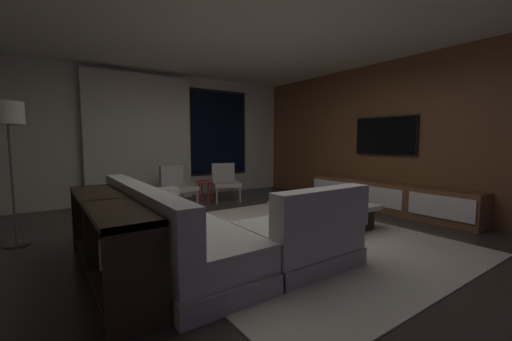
% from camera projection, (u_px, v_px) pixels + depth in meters
% --- Properties ---
extents(floor, '(9.20, 9.20, 0.00)m').
position_uv_depth(floor, '(263.00, 240.00, 3.93)').
color(floor, '#332B26').
extents(back_wall_with_window, '(6.60, 0.30, 2.70)m').
position_uv_depth(back_wall_with_window, '(162.00, 137.00, 6.72)').
color(back_wall_with_window, beige).
rests_on(back_wall_with_window, floor).
extents(media_wall, '(0.12, 7.80, 2.70)m').
position_uv_depth(media_wall, '(401.00, 136.00, 5.55)').
color(media_wall, brown).
rests_on(media_wall, floor).
extents(ceiling, '(8.20, 8.20, 0.00)m').
position_uv_depth(ceiling, '(264.00, 19.00, 3.67)').
color(ceiling, beige).
extents(area_rug, '(3.20, 3.80, 0.01)m').
position_uv_depth(area_rug, '(290.00, 237.00, 4.05)').
color(area_rug, beige).
rests_on(area_rug, floor).
extents(sectional_couch, '(1.98, 2.50, 0.82)m').
position_uv_depth(sectional_couch, '(206.00, 234.00, 3.22)').
color(sectional_couch, gray).
rests_on(sectional_couch, floor).
extents(coffee_table, '(1.16, 1.16, 0.36)m').
position_uv_depth(coffee_table, '(323.00, 215.00, 4.50)').
color(coffee_table, black).
rests_on(coffee_table, floor).
extents(book_stack_on_coffee_table, '(0.29, 0.20, 0.06)m').
position_uv_depth(book_stack_on_coffee_table, '(324.00, 201.00, 4.50)').
color(book_stack_on_coffee_table, '#584CC1').
rests_on(book_stack_on_coffee_table, coffee_table).
extents(accent_chair_near_window, '(0.68, 0.69, 0.78)m').
position_uv_depth(accent_chair_near_window, '(225.00, 180.00, 6.54)').
color(accent_chair_near_window, '#B2ADA0').
rests_on(accent_chair_near_window, floor).
extents(accent_chair_by_curtain, '(0.64, 0.65, 0.78)m').
position_uv_depth(accent_chair_by_curtain, '(176.00, 184.00, 5.93)').
color(accent_chair_by_curtain, '#B2ADA0').
rests_on(accent_chair_by_curtain, floor).
extents(side_stool, '(0.32, 0.32, 0.46)m').
position_uv_depth(side_stool, '(204.00, 185.00, 6.21)').
color(side_stool, red).
rests_on(side_stool, floor).
extents(media_console, '(0.46, 3.10, 0.52)m').
position_uv_depth(media_console, '(387.00, 197.00, 5.53)').
color(media_console, brown).
rests_on(media_console, floor).
extents(mounted_tv, '(0.05, 1.21, 0.70)m').
position_uv_depth(mounted_tv, '(385.00, 136.00, 5.69)').
color(mounted_tv, black).
extents(console_table_behind_couch, '(0.40, 2.10, 0.74)m').
position_uv_depth(console_table_behind_couch, '(108.00, 235.00, 2.80)').
color(console_table_behind_couch, black).
rests_on(console_table_behind_couch, floor).
extents(standing_lamp, '(0.34, 0.34, 1.71)m').
position_uv_depth(standing_lamp, '(8.00, 123.00, 3.60)').
color(standing_lamp, '#333335').
rests_on(standing_lamp, floor).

